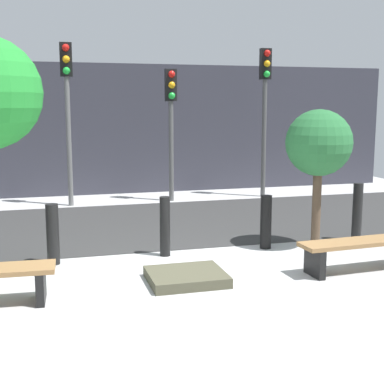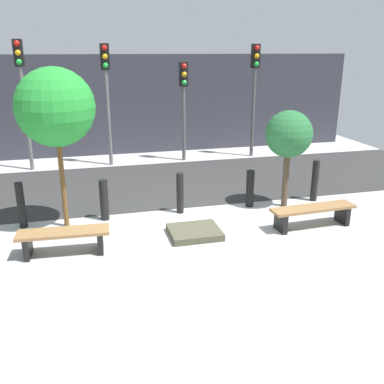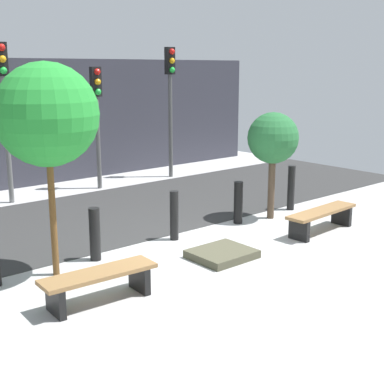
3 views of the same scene
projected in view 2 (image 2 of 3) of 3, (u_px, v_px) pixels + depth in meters
name	position (u px, v px, depth m)	size (l,w,h in m)	color
ground_plane	(192.00, 232.00, 9.05)	(18.00, 18.00, 0.00)	#ABABAB
road_strip	(162.00, 183.00, 12.35)	(18.00, 4.36, 0.01)	#2F2F2F
building_facade	(140.00, 104.00, 15.63)	(16.20, 0.50, 3.51)	#33333D
bench_left	(64.00, 237.00, 7.99)	(1.70, 0.57, 0.46)	black
bench_right	(313.00, 212.00, 9.19)	(1.91, 0.54, 0.47)	black
planter_bed	(195.00, 232.00, 8.86)	(1.04, 0.90, 0.14)	#494735
tree_behind_left_bench	(55.00, 108.00, 8.53)	(1.59, 1.59, 3.37)	brown
tree_behind_right_bench	(289.00, 135.00, 9.99)	(1.11, 1.11, 2.34)	#4C3B2C
bollard_far_left	(21.00, 205.00, 9.14)	(0.17, 0.17, 1.00)	black
bollard_left	(104.00, 200.00, 9.56)	(0.19, 0.19, 0.93)	black
bollard_center	(180.00, 193.00, 9.96)	(0.17, 0.17, 0.97)	black
bollard_right	(250.00, 189.00, 10.38)	(0.19, 0.19, 0.91)	black
bollard_far_right	(315.00, 181.00, 10.77)	(0.17, 0.17, 1.05)	black
traffic_light_west	(22.00, 82.00, 12.87)	(0.28, 0.27, 3.96)	slate
traffic_light_mid_west	(106.00, 83.00, 13.48)	(0.28, 0.27, 3.85)	slate
traffic_light_mid_east	(184.00, 93.00, 14.18)	(0.28, 0.27, 3.29)	#535353
traffic_light_east	(255.00, 81.00, 14.66)	(0.28, 0.27, 3.85)	#4C4C4C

